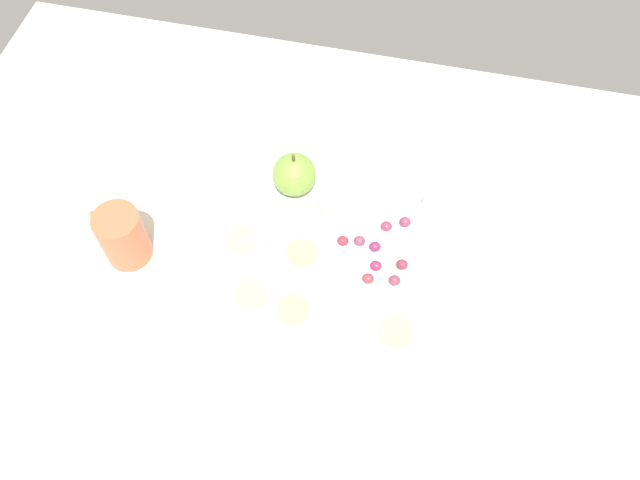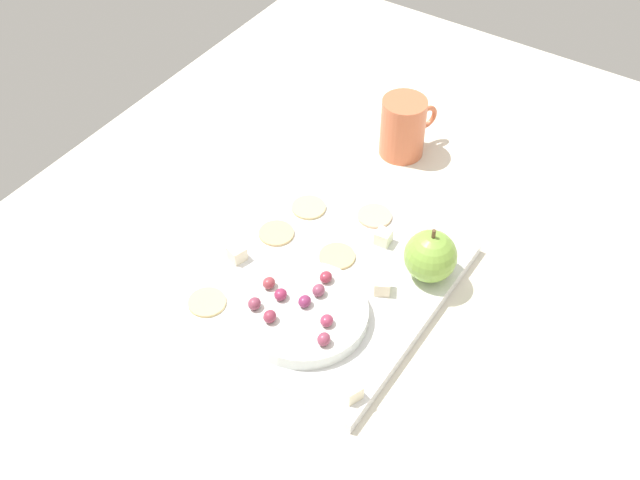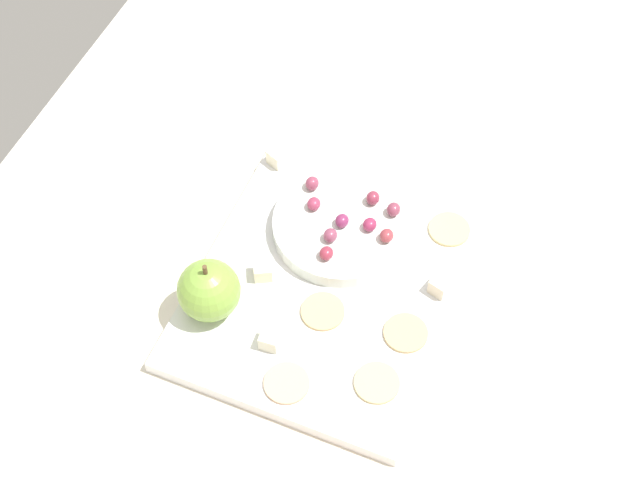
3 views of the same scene
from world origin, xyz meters
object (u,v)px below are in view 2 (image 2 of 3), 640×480
object	(u,v)px
grape_5	(279,294)
platter	(327,283)
cracker_0	(275,234)
grape_7	(254,304)
cup	(403,127)
cheese_cube_2	(237,254)
cracker_4	(207,302)
serving_dish	(304,313)
cracker_2	(375,216)
cracker_3	(309,207)
cheese_cube_1	(383,237)
grape_0	(269,283)
grape_3	(319,290)
cheese_cube_3	(382,286)
grape_8	(326,277)
grape_2	(324,339)
grape_1	(270,316)
grape_4	(327,321)
cracker_1	(337,256)
grape_6	(305,301)
cheese_cube_0	(351,391)
apple_whole	(431,256)

from	to	relation	value
grape_5	platter	bearing A→B (deg)	161.73
cracker_0	platter	bearing A→B (deg)	74.47
grape_7	cup	bearing A→B (deg)	-177.61
cheese_cube_2	cracker_4	world-z (taller)	cheese_cube_2
cracker_0	serving_dish	bearing A→B (deg)	49.27
cracker_2	cracker_3	distance (cm)	9.44
cheese_cube_1	cracker_4	distance (cm)	25.34
cracker_4	cheese_cube_1	bearing A→B (deg)	148.54
grape_0	grape_3	bearing A→B (deg)	111.94
cheese_cube_2	cup	size ratio (longest dim) A/B	0.21
cheese_cube_3	grape_8	distance (cm)	7.39
grape_2	grape_3	world-z (taller)	same
grape_1	serving_dish	bearing A→B (deg)	148.50
cracker_3	grape_8	world-z (taller)	grape_8
serving_dish	cheese_cube_3	size ratio (longest dim) A/B	7.86
grape_3	cup	distance (cm)	35.06
grape_4	grape_8	world-z (taller)	same
cracker_1	cracker_4	size ratio (longest dim) A/B	1.00
platter	grape_3	bearing A→B (deg)	18.88
cheese_cube_1	platter	bearing A→B (deg)	-15.69
cracker_3	grape_4	size ratio (longest dim) A/B	2.82
grape_6	cup	size ratio (longest dim) A/B	0.18
platter	cracker_0	bearing A→B (deg)	-105.53
platter	grape_2	size ratio (longest dim) A/B	19.78
cracker_2	grape_4	world-z (taller)	grape_4
cheese_cube_2	cracker_0	world-z (taller)	cheese_cube_2
cracker_4	grape_8	xyz separation A→B (cm)	(-10.05, 11.42, 2.41)
grape_7	cup	world-z (taller)	cup
cracker_2	grape_6	bearing A→B (deg)	4.87
cheese_cube_1	grape_2	world-z (taller)	grape_2
cracker_0	cracker_3	world-z (taller)	same
grape_0	grape_5	bearing A→B (deg)	70.24
cracker_1	grape_2	size ratio (longest dim) A/B	2.82
grape_5	cracker_2	bearing A→B (deg)	175.42
cheese_cube_0	grape_3	bearing A→B (deg)	-131.50
cheese_cube_1	grape_4	world-z (taller)	grape_4
cracker_0	grape_8	world-z (taller)	grape_8
platter	apple_whole	size ratio (longest dim) A/B	4.94
cracker_0	cracker_4	world-z (taller)	same
grape_8	cracker_3	bearing A→B (deg)	-138.15
serving_dish	grape_4	distance (cm)	4.06
grape_1	grape_8	world-z (taller)	grape_1
cracker_2	grape_5	xyz separation A→B (cm)	(20.75, -1.66, 2.43)
cheese_cube_0	cracker_0	xyz separation A→B (cm)	(-16.52, -22.44, -0.81)
cheese_cube_1	grape_6	distance (cm)	16.55
cracker_1	grape_0	xyz separation A→B (cm)	(10.55, -3.49, 2.44)
grape_5	grape_8	distance (cm)	6.46
grape_5	grape_8	world-z (taller)	same
serving_dish	cracker_2	xyz separation A→B (cm)	(-20.50, -1.95, -0.76)
grape_1	grape_4	bearing A→B (deg)	118.69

